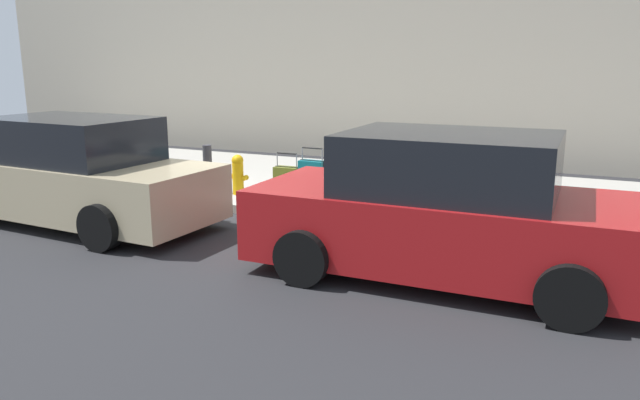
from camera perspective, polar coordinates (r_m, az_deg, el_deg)
ground_plane at (r=10.13m, az=-8.80°, el=-1.17°), size 40.00×40.00×0.00m
sidewalk_curb at (r=12.23m, az=-2.38°, el=1.73°), size 18.00×5.00×0.14m
suitcase_red_0 at (r=9.28m, az=13.06°, el=0.31°), size 0.40×0.21×0.91m
suitcase_maroon_1 at (r=9.40m, az=10.38°, el=0.41°), size 0.42×0.26×0.92m
suitcase_navy_2 at (r=9.58m, az=7.51°, el=0.68°), size 0.50×0.24×0.63m
suitcase_black_3 at (r=9.66m, az=4.26°, el=1.47°), size 0.52×0.29×1.03m
suitcase_silver_4 at (r=9.90m, az=1.55°, el=1.12°), size 0.43×0.25×0.82m
suitcase_teal_5 at (r=10.16m, az=-0.74°, el=1.84°), size 0.44×0.24×0.92m
suitcase_olive_6 at (r=10.40m, az=-3.14°, el=1.67°), size 0.44×0.24×0.80m
fire_hydrant at (r=10.79m, az=-7.79°, el=2.50°), size 0.39×0.21×0.71m
bollard_post at (r=10.95m, az=-10.59°, el=2.89°), size 0.16×0.16×0.87m
parking_meter at (r=9.35m, az=19.57°, el=3.09°), size 0.12×0.09×1.27m
parked_car_red_0 at (r=7.02m, az=11.94°, el=-1.03°), size 4.47×2.13×1.68m
parked_car_beige_1 at (r=9.97m, az=-22.34°, el=2.27°), size 4.75×2.13×1.64m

